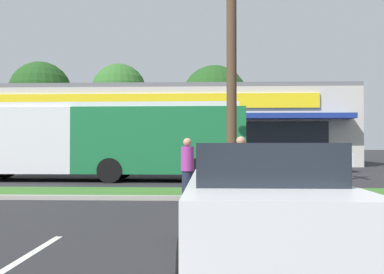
# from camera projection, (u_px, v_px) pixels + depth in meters

# --- Properties ---
(grass_median) EXTENTS (56.00, 2.20, 0.12)m
(grass_median) POSITION_uv_depth(u_px,v_px,m) (97.00, 193.00, 13.17)
(grass_median) COLOR #386B28
(grass_median) RESTS_ON ground_plane
(curb_lip) EXTENTS (56.00, 0.24, 0.12)m
(curb_lip) POSITION_uv_depth(u_px,v_px,m) (86.00, 198.00, 11.95)
(curb_lip) COLOR #99968C
(curb_lip) RESTS_ON ground_plane
(storefront_building) EXTENTS (29.49, 14.23, 5.78)m
(storefront_building) POSITION_uv_depth(u_px,v_px,m) (156.00, 128.00, 35.67)
(storefront_building) COLOR #BCB7AD
(storefront_building) RESTS_ON ground_plane
(tree_left) EXTENTS (6.59, 6.59, 10.47)m
(tree_left) POSITION_uv_depth(u_px,v_px,m) (41.00, 92.00, 46.44)
(tree_left) COLOR #473323
(tree_left) RESTS_ON ground_plane
(tree_mid_left) EXTENTS (5.81, 5.81, 10.13)m
(tree_mid_left) POSITION_uv_depth(u_px,v_px,m) (119.00, 91.00, 45.80)
(tree_mid_left) COLOR #473323
(tree_mid_left) RESTS_ON ground_plane
(tree_mid) EXTENTS (6.57, 6.57, 9.34)m
(tree_mid) POSITION_uv_depth(u_px,v_px,m) (214.00, 99.00, 42.45)
(tree_mid) COLOR #473323
(tree_mid) RESTS_ON ground_plane
(utility_pole) EXTENTS (3.03, 2.40, 10.00)m
(utility_pole) POSITION_uv_depth(u_px,v_px,m) (227.00, 17.00, 12.85)
(utility_pole) COLOR #4C3826
(utility_pole) RESTS_ON ground_plane
(city_bus) EXTENTS (12.81, 2.77, 3.25)m
(city_bus) POSITION_uv_depth(u_px,v_px,m) (94.00, 139.00, 18.36)
(city_bus) COLOR #196638
(city_bus) RESTS_ON ground_plane
(car_0) EXTENTS (4.56, 1.98, 1.53)m
(car_0) POSITION_uv_depth(u_px,v_px,m) (308.00, 158.00, 24.19)
(car_0) COLOR silver
(car_0) RESTS_ON ground_plane
(car_1) EXTENTS (4.42, 1.96, 1.46)m
(car_1) POSITION_uv_depth(u_px,v_px,m) (4.00, 158.00, 24.46)
(car_1) COLOR #515459
(car_1) RESTS_ON ground_plane
(car_3) EXTENTS (1.90, 4.40, 1.56)m
(car_3) POSITION_uv_depth(u_px,v_px,m) (260.00, 202.00, 5.47)
(car_3) COLOR silver
(car_3) RESTS_ON ground_plane
(pedestrian_near_bench) EXTENTS (0.35, 0.35, 1.75)m
(pedestrian_near_bench) POSITION_uv_depth(u_px,v_px,m) (241.00, 170.00, 11.13)
(pedestrian_near_bench) COLOR #47423D
(pedestrian_near_bench) RESTS_ON ground_plane
(pedestrian_by_pole) EXTENTS (0.35, 0.35, 1.71)m
(pedestrian_by_pole) POSITION_uv_depth(u_px,v_px,m) (187.00, 170.00, 11.50)
(pedestrian_by_pole) COLOR #1E2338
(pedestrian_by_pole) RESTS_ON ground_plane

